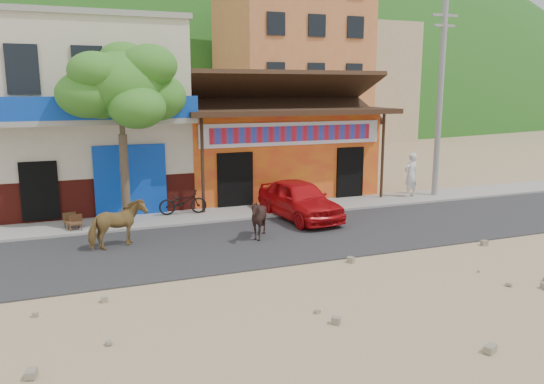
{
  "coord_description": "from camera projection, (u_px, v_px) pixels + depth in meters",
  "views": [
    {
      "loc": [
        -6.29,
        -12.24,
        4.62
      ],
      "look_at": [
        -0.41,
        3.0,
        1.4
      ],
      "focal_mm": 35.0,
      "sensor_mm": 36.0,
      "label": 1
    }
  ],
  "objects": [
    {
      "name": "sidewalk",
      "position": [
        253.0,
        212.0,
        19.8
      ],
      "size": [
        60.0,
        2.0,
        0.12
      ],
      "primitive_type": "cube",
      "color": "gray",
      "rests_on": "ground"
    },
    {
      "name": "apartment_rear",
      "position": [
        356.0,
        83.0,
        47.17
      ],
      "size": [
        8.0,
        8.0,
        10.0
      ],
      "primitive_type": "cube",
      "color": "tan",
      "rests_on": "ground"
    },
    {
      "name": "cafe_building",
      "position": [
        88.0,
        117.0,
        20.85
      ],
      "size": [
        7.0,
        6.0,
        7.0
      ],
      "primitive_type": "cube",
      "color": "beige",
      "rests_on": "ground"
    },
    {
      "name": "utility_pole",
      "position": [
        440.0,
        100.0,
        21.91
      ],
      "size": [
        0.24,
        0.24,
        8.0
      ],
      "primitive_type": "cylinder",
      "color": "gray",
      "rests_on": "sidewalk"
    },
    {
      "name": "ground",
      "position": [
        326.0,
        262.0,
        14.32
      ],
      "size": [
        120.0,
        120.0,
        0.0
      ],
      "primitive_type": "plane",
      "color": "#9E825B",
      "rests_on": "ground"
    },
    {
      "name": "road",
      "position": [
        290.0,
        237.0,
        16.61
      ],
      "size": [
        60.0,
        5.0,
        0.04
      ],
      "primitive_type": "cube",
      "color": "#28282B",
      "rests_on": "ground"
    },
    {
      "name": "red_car",
      "position": [
        299.0,
        199.0,
        18.77
      ],
      "size": [
        2.04,
        4.22,
        1.39
      ],
      "primitive_type": "imported",
      "rotation": [
        0.0,
        0.0,
        0.1
      ],
      "color": "red",
      "rests_on": "road"
    },
    {
      "name": "apartment_front",
      "position": [
        289.0,
        68.0,
        38.31
      ],
      "size": [
        9.0,
        9.0,
        12.0
      ],
      "primitive_type": "cube",
      "color": "#CC723F",
      "rests_on": "ground"
    },
    {
      "name": "tree",
      "position": [
        123.0,
        134.0,
        17.4
      ],
      "size": [
        3.0,
        3.0,
        6.0
      ],
      "primitive_type": null,
      "color": "#2D721E",
      "rests_on": "sidewalk"
    },
    {
      "name": "cafe_chair_right",
      "position": [
        75.0,
        216.0,
        17.01
      ],
      "size": [
        0.42,
        0.42,
        0.88
      ],
      "primitive_type": null,
      "rotation": [
        0.0,
        0.0,
        -0.02
      ],
      "color": "#50311A",
      "rests_on": "sidewalk"
    },
    {
      "name": "hillside",
      "position": [
        107.0,
        35.0,
        76.07
      ],
      "size": [
        100.0,
        40.0,
        24.0
      ],
      "primitive_type": "ellipsoid",
      "color": "#194C14",
      "rests_on": "ground"
    },
    {
      "name": "scooter",
      "position": [
        183.0,
        202.0,
        19.13
      ],
      "size": [
        1.75,
        0.71,
        0.9
      ],
      "primitive_type": "imported",
      "rotation": [
        0.0,
        0.0,
        1.5
      ],
      "color": "black",
      "rests_on": "sidewalk"
    },
    {
      "name": "dance_club",
      "position": [
        266.0,
        152.0,
        23.83
      ],
      "size": [
        8.0,
        6.0,
        3.6
      ],
      "primitive_type": "cube",
      "color": "orange",
      "rests_on": "ground"
    },
    {
      "name": "cow_dark",
      "position": [
        258.0,
        219.0,
        16.21
      ],
      "size": [
        1.42,
        1.34,
        1.29
      ],
      "primitive_type": "imported",
      "rotation": [
        0.0,
        0.0,
        -1.27
      ],
      "color": "black",
      "rests_on": "road"
    },
    {
      "name": "cow_tan",
      "position": [
        117.0,
        224.0,
        15.33
      ],
      "size": [
        1.8,
        1.3,
        1.38
      ],
      "primitive_type": "imported",
      "rotation": [
        0.0,
        0.0,
        1.95
      ],
      "color": "olive",
      "rests_on": "road"
    },
    {
      "name": "pedestrian",
      "position": [
        411.0,
        175.0,
        22.12
      ],
      "size": [
        0.75,
        0.58,
        1.85
      ],
      "primitive_type": "imported",
      "rotation": [
        0.0,
        0.0,
        3.36
      ],
      "color": "white",
      "rests_on": "sidewalk"
    },
    {
      "name": "cafe_chair_left",
      "position": [
        71.0,
        214.0,
        17.26
      ],
      "size": [
        0.52,
        0.52,
        0.9
      ],
      "primitive_type": null,
      "rotation": [
        0.0,
        0.0,
        0.28
      ],
      "color": "#533B1B",
      "rests_on": "sidewalk"
    }
  ]
}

